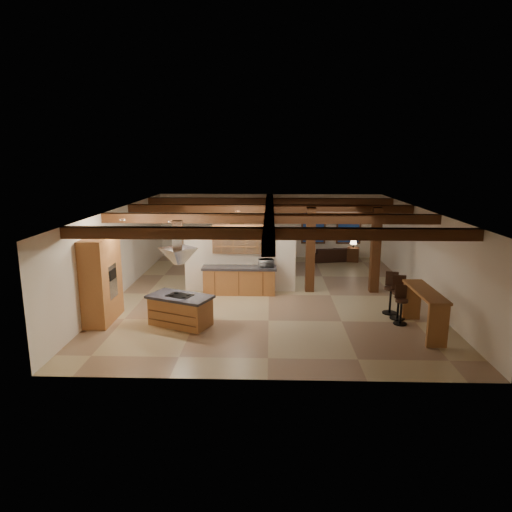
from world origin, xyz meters
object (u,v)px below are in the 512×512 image
(kitchen_island, at_px, (180,310))
(dining_table, at_px, (262,264))
(sofa, at_px, (331,254))
(bar_counter, at_px, (424,304))

(kitchen_island, xyz_separation_m, dining_table, (2.15, 5.96, -0.09))
(sofa, bearing_deg, bar_counter, 86.19)
(dining_table, bearing_deg, sofa, 21.23)
(kitchen_island, height_order, bar_counter, bar_counter)
(dining_table, bearing_deg, bar_counter, -69.62)
(dining_table, height_order, sofa, dining_table)
(kitchen_island, relative_size, dining_table, 1.00)
(dining_table, xyz_separation_m, bar_counter, (4.36, -6.28, 0.44))
(dining_table, xyz_separation_m, sofa, (3.04, 2.18, -0.04))
(kitchen_island, xyz_separation_m, sofa, (5.18, 8.13, -0.13))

